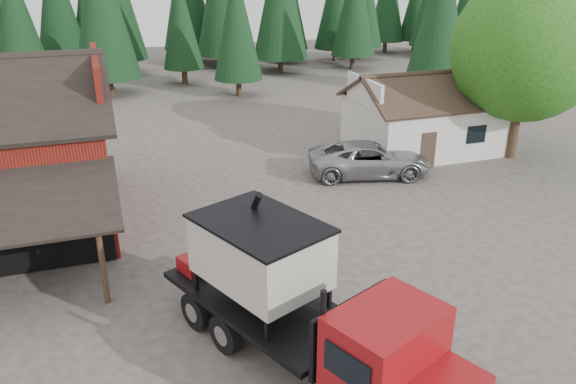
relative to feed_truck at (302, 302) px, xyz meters
name	(u,v)px	position (x,y,z in m)	size (l,w,h in m)	color
ground	(286,305)	(0.54, 2.97, -2.12)	(120.00, 120.00, 0.00)	#4F443E
farmhouse	(424,122)	(13.54, 15.96, -0.46)	(8.60, 6.42, 4.65)	silver
deciduous_tree	(526,53)	(17.56, 12.94, 3.79)	(8.00, 8.00, 10.20)	#382619
conifer_backdrop	(150,74)	(0.54, 44.97, -2.12)	(76.00, 16.00, 16.00)	black
near_pine_b	(237,22)	(6.54, 32.97, 3.77)	(3.96, 3.96, 10.40)	#382619
near_pine_c	(441,7)	(22.54, 28.97, 4.77)	(4.84, 4.84, 12.40)	#382619
near_pine_d	(100,2)	(-3.46, 36.97, 5.27)	(5.28, 5.28, 13.40)	#382619
feed_truck	(302,302)	(0.00, 0.00, 0.00)	(6.43, 10.29, 4.54)	black
silver_car	(370,159)	(8.54, 12.97, -1.24)	(2.93, 6.35, 1.77)	#9B9DA3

